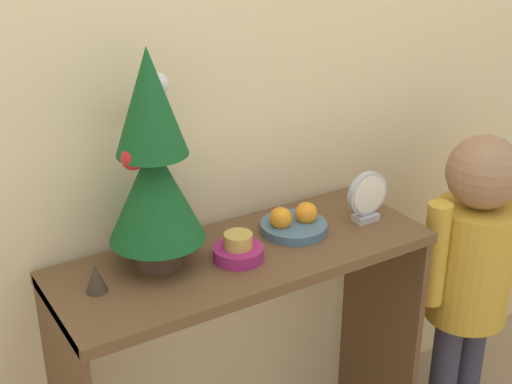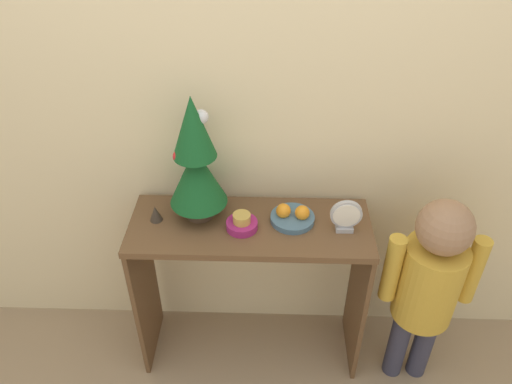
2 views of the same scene
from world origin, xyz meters
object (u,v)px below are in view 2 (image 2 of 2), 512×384
(singing_bowl, at_px, (242,223))
(desk_clock, at_px, (346,216))
(mini_tree, at_px, (196,161))
(figurine, at_px, (156,213))
(fruit_bowl, at_px, (293,216))
(child_figure, at_px, (430,280))

(singing_bowl, height_order, desk_clock, desk_clock)
(mini_tree, height_order, singing_bowl, mini_tree)
(figurine, bearing_deg, fruit_bowl, 1.35)
(desk_clock, bearing_deg, singing_bowl, 180.00)
(singing_bowl, height_order, child_figure, child_figure)
(desk_clock, relative_size, child_figure, 0.14)
(singing_bowl, distance_m, child_figure, 0.81)
(mini_tree, distance_m, fruit_bowl, 0.46)
(fruit_bowl, height_order, singing_bowl, fruit_bowl)
(fruit_bowl, xyz_separation_m, desk_clock, (0.21, -0.05, 0.05))
(mini_tree, relative_size, fruit_bowl, 3.00)
(desk_clock, relative_size, figurine, 2.08)
(fruit_bowl, distance_m, singing_bowl, 0.21)
(mini_tree, height_order, desk_clock, mini_tree)
(figurine, height_order, child_figure, child_figure)
(mini_tree, relative_size, singing_bowl, 4.27)
(figurine, bearing_deg, desk_clock, -3.06)
(mini_tree, relative_size, child_figure, 0.54)
(desk_clock, bearing_deg, figurine, 176.94)
(mini_tree, distance_m, figurine, 0.30)
(mini_tree, bearing_deg, singing_bowl, -24.40)
(mini_tree, height_order, figurine, mini_tree)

